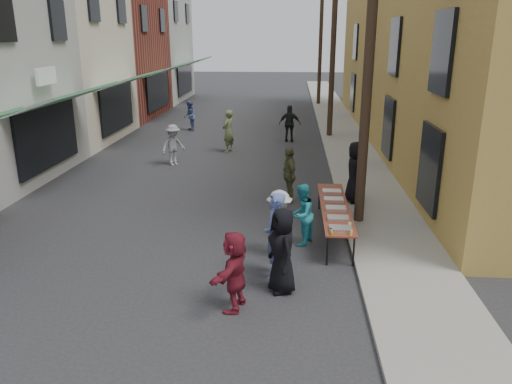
# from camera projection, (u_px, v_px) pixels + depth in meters

# --- Properties ---
(ground) EXTENTS (120.00, 120.00, 0.00)m
(ground) POSITION_uv_depth(u_px,v_px,m) (178.00, 267.00, 11.04)
(ground) COLOR #28282B
(ground) RESTS_ON ground
(sidewalk) EXTENTS (2.20, 60.00, 0.10)m
(sidewalk) POSITION_uv_depth(u_px,v_px,m) (343.00, 136.00, 24.94)
(sidewalk) COLOR gray
(sidewalk) RESTS_ON ground
(storefront_row) EXTENTS (8.00, 37.00, 9.00)m
(storefront_row) POSITION_uv_depth(u_px,v_px,m) (43.00, 51.00, 24.72)
(storefront_row) COLOR maroon
(storefront_row) RESTS_ON ground
(building_ochre) EXTENTS (10.00, 28.00, 10.00)m
(building_ochre) POSITION_uv_depth(u_px,v_px,m) (490.00, 32.00, 22.06)
(building_ochre) COLOR #A6853B
(building_ochre) RESTS_ON ground
(utility_pole_near) EXTENTS (0.26, 0.26, 9.00)m
(utility_pole_near) POSITION_uv_depth(u_px,v_px,m) (369.00, 52.00, 12.23)
(utility_pole_near) COLOR #2D2116
(utility_pole_near) RESTS_ON ground
(utility_pole_mid) EXTENTS (0.26, 0.26, 9.00)m
(utility_pole_mid) POSITION_uv_depth(u_px,v_px,m) (333.00, 44.00, 23.64)
(utility_pole_mid) COLOR #2D2116
(utility_pole_mid) RESTS_ON ground
(utility_pole_far) EXTENTS (0.26, 0.26, 9.00)m
(utility_pole_far) POSITION_uv_depth(u_px,v_px,m) (321.00, 40.00, 35.05)
(utility_pole_far) COLOR #2D2116
(utility_pole_far) RESTS_ON ground
(serving_table) EXTENTS (0.70, 4.00, 0.75)m
(serving_table) POSITION_uv_depth(u_px,v_px,m) (335.00, 208.00, 12.69)
(serving_table) COLOR #622E17
(serving_table) RESTS_ON ground
(catering_tray_sausage) EXTENTS (0.50, 0.33, 0.08)m
(catering_tray_sausage) POSITION_uv_depth(u_px,v_px,m) (341.00, 229.00, 11.10)
(catering_tray_sausage) COLOR maroon
(catering_tray_sausage) RESTS_ON serving_table
(catering_tray_foil_b) EXTENTS (0.50, 0.33, 0.08)m
(catering_tray_foil_b) POSITION_uv_depth(u_px,v_px,m) (338.00, 219.00, 11.72)
(catering_tray_foil_b) COLOR #B2B2B7
(catering_tray_foil_b) RESTS_ON serving_table
(catering_tray_buns) EXTENTS (0.50, 0.33, 0.08)m
(catering_tray_buns) POSITION_uv_depth(u_px,v_px,m) (336.00, 209.00, 12.38)
(catering_tray_buns) COLOR tan
(catering_tray_buns) RESTS_ON serving_table
(catering_tray_foil_d) EXTENTS (0.50, 0.33, 0.08)m
(catering_tray_foil_d) POSITION_uv_depth(u_px,v_px,m) (334.00, 200.00, 13.05)
(catering_tray_foil_d) COLOR #B2B2B7
(catering_tray_foil_d) RESTS_ON serving_table
(catering_tray_buns_end) EXTENTS (0.50, 0.33, 0.08)m
(catering_tray_buns_end) POSITION_uv_depth(u_px,v_px,m) (332.00, 192.00, 13.71)
(catering_tray_buns_end) COLOR tan
(catering_tray_buns_end) RESTS_ON serving_table
(condiment_jar_a) EXTENTS (0.07, 0.07, 0.08)m
(condiment_jar_a) POSITION_uv_depth(u_px,v_px,m) (332.00, 234.00, 10.83)
(condiment_jar_a) COLOR #A57F26
(condiment_jar_a) RESTS_ON serving_table
(condiment_jar_b) EXTENTS (0.07, 0.07, 0.08)m
(condiment_jar_b) POSITION_uv_depth(u_px,v_px,m) (331.00, 232.00, 10.92)
(condiment_jar_b) COLOR #A57F26
(condiment_jar_b) RESTS_ON serving_table
(condiment_jar_c) EXTENTS (0.07, 0.07, 0.08)m
(condiment_jar_c) POSITION_uv_depth(u_px,v_px,m) (331.00, 230.00, 11.02)
(condiment_jar_c) COLOR #A57F26
(condiment_jar_c) RESTS_ON serving_table
(cup_stack) EXTENTS (0.08, 0.08, 0.12)m
(cup_stack) POSITION_uv_depth(u_px,v_px,m) (351.00, 232.00, 10.84)
(cup_stack) COLOR tan
(cup_stack) RESTS_ON serving_table
(guest_front_a) EXTENTS (0.83, 1.00, 1.74)m
(guest_front_a) POSITION_uv_depth(u_px,v_px,m) (282.00, 250.00, 9.79)
(guest_front_a) COLOR black
(guest_front_a) RESTS_ON ground
(guest_front_b) EXTENTS (0.45, 0.68, 1.86)m
(guest_front_b) POSITION_uv_depth(u_px,v_px,m) (275.00, 235.00, 10.37)
(guest_front_b) COLOR #5666A7
(guest_front_b) RESTS_ON ground
(guest_front_c) EXTENTS (0.83, 0.91, 1.52)m
(guest_front_c) POSITION_uv_depth(u_px,v_px,m) (302.00, 215.00, 12.05)
(guest_front_c) COLOR teal
(guest_front_c) RESTS_ON ground
(guest_front_d) EXTENTS (0.75, 1.11, 1.59)m
(guest_front_d) POSITION_uv_depth(u_px,v_px,m) (279.00, 224.00, 11.35)
(guest_front_d) COLOR silver
(guest_front_d) RESTS_ON ground
(guest_front_e) EXTENTS (0.70, 1.08, 1.70)m
(guest_front_e) POSITION_uv_depth(u_px,v_px,m) (289.00, 175.00, 15.15)
(guest_front_e) COLOR brown
(guest_front_e) RESTS_ON ground
(guest_queue_back) EXTENTS (0.78, 1.50, 1.55)m
(guest_queue_back) POSITION_uv_depth(u_px,v_px,m) (234.00, 271.00, 9.16)
(guest_queue_back) COLOR maroon
(guest_queue_back) RESTS_ON ground
(server) EXTENTS (0.68, 0.96, 1.84)m
(server) POSITION_uv_depth(u_px,v_px,m) (355.00, 172.00, 14.80)
(server) COLOR black
(server) RESTS_ON sidewalk
(passerby_left) EXTENTS (1.14, 1.16, 1.61)m
(passerby_left) POSITION_uv_depth(u_px,v_px,m) (173.00, 145.00, 19.41)
(passerby_left) COLOR gray
(passerby_left) RESTS_ON ground
(passerby_mid) EXTENTS (1.04, 0.47, 1.75)m
(passerby_mid) POSITION_uv_depth(u_px,v_px,m) (290.00, 124.00, 23.58)
(passerby_mid) COLOR black
(passerby_mid) RESTS_ON ground
(passerby_right) EXTENTS (0.65, 0.78, 1.83)m
(passerby_right) POSITION_uv_depth(u_px,v_px,m) (228.00, 131.00, 21.58)
(passerby_right) COLOR #5D6C3E
(passerby_right) RESTS_ON ground
(passerby_far) EXTENTS (0.77, 0.89, 1.57)m
(passerby_far) POSITION_uv_depth(u_px,v_px,m) (190.00, 116.00, 26.43)
(passerby_far) COLOR #49578D
(passerby_far) RESTS_ON ground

